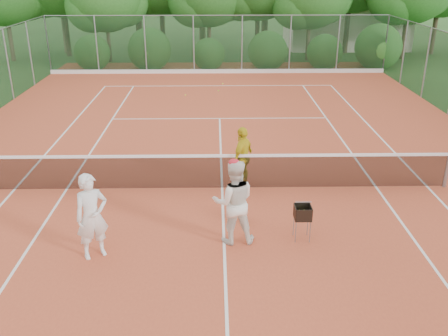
# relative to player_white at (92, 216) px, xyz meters

# --- Properties ---
(ground) EXTENTS (120.00, 120.00, 0.00)m
(ground) POSITION_rel_player_white_xyz_m (2.63, 3.21, -0.92)
(ground) COLOR #224819
(ground) RESTS_ON ground
(clay_court) EXTENTS (18.00, 36.00, 0.02)m
(clay_court) POSITION_rel_player_white_xyz_m (2.63, 3.21, -0.91)
(clay_court) COLOR #C44F2D
(clay_court) RESTS_ON ground
(club_building) EXTENTS (8.00, 5.00, 3.00)m
(club_building) POSITION_rel_player_white_xyz_m (11.63, 27.21, 0.58)
(club_building) COLOR beige
(club_building) RESTS_ON ground
(tennis_net) EXTENTS (11.97, 0.10, 1.10)m
(tennis_net) POSITION_rel_player_white_xyz_m (2.63, 3.21, -0.38)
(tennis_net) COLOR gray
(tennis_net) RESTS_ON clay_court
(player_white) EXTENTS (0.78, 0.70, 1.79)m
(player_white) POSITION_rel_player_white_xyz_m (0.00, 0.00, 0.00)
(player_white) COLOR silver
(player_white) RESTS_ON clay_court
(player_center_grp) EXTENTS (0.95, 0.76, 1.89)m
(player_center_grp) POSITION_rel_player_white_xyz_m (2.83, 0.52, 0.04)
(player_center_grp) COLOR silver
(player_center_grp) RESTS_ON clay_court
(player_yellow) EXTENTS (0.81, 1.04, 1.64)m
(player_yellow) POSITION_rel_player_white_xyz_m (3.18, 3.40, -0.07)
(player_yellow) COLOR gold
(player_yellow) RESTS_ON clay_court
(ball_hopper) EXTENTS (0.34, 0.34, 0.78)m
(ball_hopper) POSITION_rel_player_white_xyz_m (4.31, 0.58, -0.27)
(ball_hopper) COLOR gray
(ball_hopper) RESTS_ON clay_court
(stray_ball_a) EXTENTS (0.07, 0.07, 0.07)m
(stray_ball_a) POSITION_rel_player_white_xyz_m (2.84, 15.42, -0.86)
(stray_ball_a) COLOR yellow
(stray_ball_a) RESTS_ON clay_court
(stray_ball_b) EXTENTS (0.07, 0.07, 0.07)m
(stray_ball_b) POSITION_rel_player_white_xyz_m (1.13, 13.17, -0.86)
(stray_ball_b) COLOR yellow
(stray_ball_b) RESTS_ON clay_court
(stray_ball_c) EXTENTS (0.07, 0.07, 0.07)m
(stray_ball_c) POSITION_rel_player_white_xyz_m (2.62, 14.00, -0.86)
(stray_ball_c) COLOR #BDDB32
(stray_ball_c) RESTS_ON clay_court
(court_markings) EXTENTS (11.03, 23.83, 0.01)m
(court_markings) POSITION_rel_player_white_xyz_m (2.63, 3.21, -0.89)
(court_markings) COLOR white
(court_markings) RESTS_ON clay_court
(fence_back) EXTENTS (18.07, 0.07, 3.00)m
(fence_back) POSITION_rel_player_white_xyz_m (2.63, 18.21, 0.60)
(fence_back) COLOR #19381E
(fence_back) RESTS_ON clay_court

